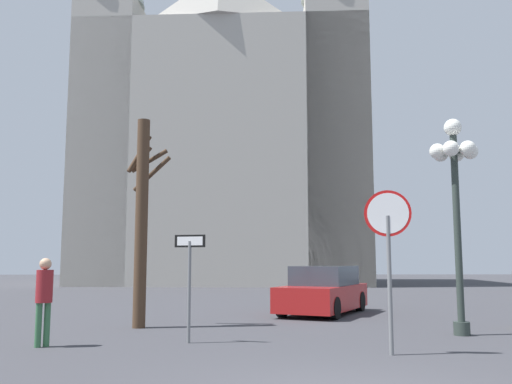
{
  "coord_description": "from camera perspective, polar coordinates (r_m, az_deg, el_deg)",
  "views": [
    {
      "loc": [
        -1.29,
        -6.63,
        1.66
      ],
      "look_at": [
        -0.77,
        17.49,
        4.66
      ],
      "focal_mm": 38.7,
      "sensor_mm": 36.0,
      "label": 1
    }
  ],
  "objects": [
    {
      "name": "bare_tree",
      "position": [
        14.37,
        -11.72,
        -2.44
      ],
      "size": [
        1.14,
        0.86,
        5.29
      ],
      "color": "#473323",
      "rests_on": "ground"
    },
    {
      "name": "street_lamp",
      "position": [
        13.55,
        19.89,
        1.21
      ],
      "size": [
        1.13,
        1.03,
        4.96
      ],
      "color": "#2D3833",
      "rests_on": "ground"
    },
    {
      "name": "one_way_arrow_sign",
      "position": [
        11.54,
        -6.89,
        -8.24
      ],
      "size": [
        0.65,
        0.25,
        2.19
      ],
      "color": "slate",
      "rests_on": "ground"
    },
    {
      "name": "cathedral",
      "position": [
        41.64,
        -3.08,
        5.68
      ],
      "size": [
        20.86,
        15.0,
        34.54
      ],
      "color": "#ADA89E",
      "rests_on": "ground"
    },
    {
      "name": "pedestrian_walking",
      "position": [
        11.71,
        -21.05,
        -9.69
      ],
      "size": [
        0.32,
        0.32,
        1.71
      ],
      "color": "#33663F",
      "rests_on": "ground"
    },
    {
      "name": "parked_car_near_red",
      "position": [
        17.77,
        6.99,
        -10.16
      ],
      "size": [
        3.47,
        4.59,
        1.49
      ],
      "color": "maroon",
      "rests_on": "ground"
    },
    {
      "name": "stop_sign",
      "position": [
        10.32,
        13.51,
        -4.53
      ],
      "size": [
        0.83,
        0.24,
        2.94
      ],
      "color": "slate",
      "rests_on": "ground"
    }
  ]
}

